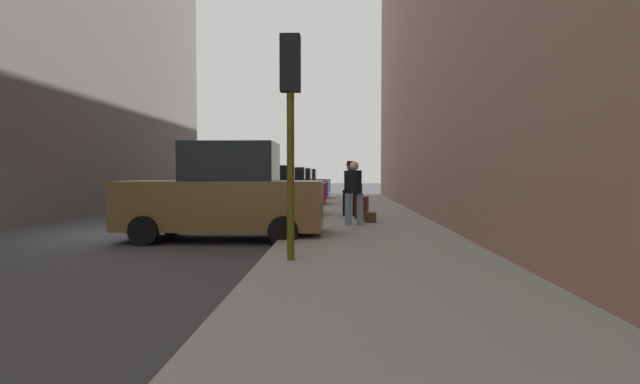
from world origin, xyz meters
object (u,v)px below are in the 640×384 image
Objects in this scene: parked_blue_sedan at (291,185)px; duffel_bag at (370,217)px; parked_bronze_suv at (225,195)px; traffic_light at (290,98)px; parked_silver_sedan at (260,194)px; parked_dark_green_sedan at (300,183)px; pedestrian_with_fedora at (350,186)px; fire_hydrant at (310,209)px; pedestrian_in_jeans at (354,189)px; rolling_suitcase at (362,207)px; parked_red_hatchback at (280,188)px.

duffel_bag is (3.52, -13.42, -0.56)m from parked_blue_sedan.
parked_bronze_suv is 10.47× the size of duffel_bag.
parked_silver_sedan is at bearing 102.16° from traffic_light.
parked_bronze_suv is 1.09× the size of parked_dark_green_sedan.
pedestrian_with_fedora reaches higher than parked_silver_sedan.
pedestrian_in_jeans is (1.24, -1.09, 0.61)m from fire_hydrant.
fire_hydrant is at bearing -151.50° from rolling_suitcase.
traffic_light is at bearing -105.09° from duffel_bag.
parked_dark_green_sedan is 19.00m from fire_hydrant.
traffic_light reaches higher than parked_red_hatchback.
parked_silver_sedan is at bearing -90.00° from parked_red_hatchback.
parked_blue_sedan is at bearing 90.00° from parked_silver_sedan.
pedestrian_in_jeans reaches higher than parked_dark_green_sedan.
parked_bronze_suv is 4.43× the size of rolling_suitcase.
duffel_bag is at bearing -34.59° from parked_silver_sedan.
parked_dark_green_sedan is 2.48× the size of pedestrian_in_jeans.
parked_red_hatchback is 7.79m from rolling_suitcase.
parked_dark_green_sedan is at bearing 90.00° from parked_bronze_suv.
parked_bronze_suv is 10.98m from parked_red_hatchback.
rolling_suitcase is at bearing 78.56° from traffic_light.
parked_silver_sedan is 2.47× the size of pedestrian_in_jeans.
parked_red_hatchback is at bearing 115.62° from pedestrian_with_fedora.
parked_blue_sedan is 12.72m from rolling_suitcase.
parked_dark_green_sedan is 9.64× the size of duffel_bag.
traffic_light is 3.46× the size of rolling_suitcase.
parked_dark_green_sedan is (-0.00, 16.80, 0.00)m from parked_silver_sedan.
traffic_light is at bearing -98.06° from pedestrian_with_fedora.
duffel_bag is at bearing -10.57° from fire_hydrant.
parked_dark_green_sedan is (0.00, 22.02, -0.18)m from parked_bronze_suv.
pedestrian_in_jeans is at bearing -81.34° from parked_dark_green_sedan.
traffic_light is (1.85, -19.60, 1.91)m from parked_blue_sedan.
traffic_light reaches higher than parked_bronze_suv.
traffic_light is (1.85, -25.41, 1.91)m from parked_dark_green_sedan.
parked_bronze_suv is at bearing -90.00° from parked_blue_sedan.
parked_silver_sedan is 4.42m from pedestrian_in_jeans.
rolling_suitcase is (0.34, -0.77, -0.65)m from pedestrian_with_fedora.
parked_blue_sedan reaches higher than fire_hydrant.
fire_hydrant reaches higher than duffel_bag.
parked_bronze_suv reaches higher than rolling_suitcase.
pedestrian_with_fedora reaches higher than parked_dark_green_sedan.
rolling_suitcase is (1.53, 0.83, -0.01)m from fire_hydrant.
parked_red_hatchback is at bearing 115.39° from rolling_suitcase.
parked_blue_sedan is at bearing 105.22° from rolling_suitcase.
parked_blue_sedan is 11.89m from pedestrian_with_fedora.
parked_dark_green_sedan is (0.00, 11.04, 0.00)m from parked_red_hatchback.
duffel_bag is (3.52, -8.18, -0.56)m from parked_red_hatchback.
traffic_light reaches higher than rolling_suitcase.
parked_red_hatchback is at bearing -90.00° from parked_blue_sedan.
parked_blue_sedan is 19.78m from traffic_light.
parked_blue_sedan is at bearing 102.11° from pedestrian_in_jeans.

